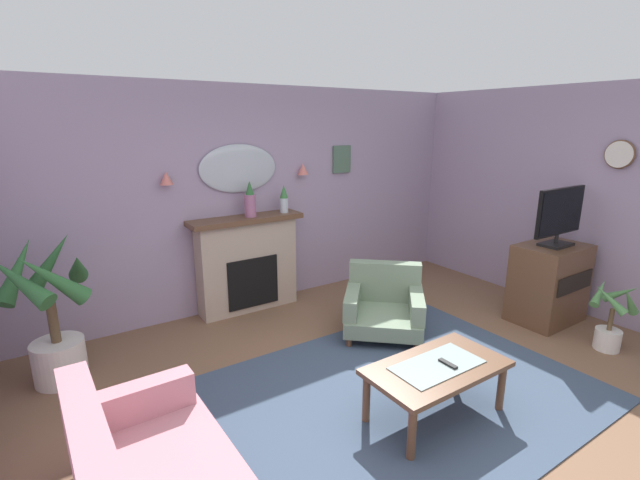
% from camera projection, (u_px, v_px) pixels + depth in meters
% --- Properties ---
extents(floor, '(6.95, 6.44, 0.10)m').
position_uv_depth(floor, '(417.00, 410.00, 3.65)').
color(floor, brown).
rests_on(floor, ground).
extents(wall_back, '(6.95, 0.10, 2.66)m').
position_uv_depth(wall_back, '(260.00, 197.00, 5.52)').
color(wall_back, '#9E8CA8').
rests_on(wall_back, ground).
extents(wall_right, '(0.10, 6.44, 2.66)m').
position_uv_depth(wall_right, '(620.00, 206.00, 4.92)').
color(wall_right, '#9E8CA8').
rests_on(wall_right, ground).
extents(patterned_rug, '(3.20, 2.40, 0.01)m').
position_uv_depth(patterned_rug, '(400.00, 392.00, 3.79)').
color(patterned_rug, '#38475B').
rests_on(patterned_rug, ground).
extents(fireplace, '(1.36, 0.36, 1.16)m').
position_uv_depth(fireplace, '(248.00, 264.00, 5.37)').
color(fireplace, tan).
rests_on(fireplace, ground).
extents(mantel_vase_right, '(0.14, 0.14, 0.42)m').
position_uv_depth(mantel_vase_right, '(250.00, 201.00, 5.18)').
color(mantel_vase_right, '#9E6084').
rests_on(mantel_vase_right, fireplace).
extents(mantel_vase_left, '(0.10, 0.10, 0.34)m').
position_uv_depth(mantel_vase_left, '(284.00, 199.00, 5.43)').
color(mantel_vase_left, silver).
rests_on(mantel_vase_left, fireplace).
extents(wall_mirror, '(0.96, 0.06, 0.56)m').
position_uv_depth(wall_mirror, '(239.00, 169.00, 5.20)').
color(wall_mirror, '#B2BCC6').
extents(wall_sconce_left, '(0.14, 0.14, 0.14)m').
position_uv_depth(wall_sconce_left, '(166.00, 178.00, 4.71)').
color(wall_sconce_left, '#D17066').
extents(wall_sconce_right, '(0.14, 0.14, 0.14)m').
position_uv_depth(wall_sconce_right, '(303.00, 169.00, 5.63)').
color(wall_sconce_right, '#D17066').
extents(wall_clock, '(0.04, 0.31, 0.31)m').
position_uv_depth(wall_clock, '(620.00, 154.00, 4.76)').
color(wall_clock, silver).
extents(framed_picture, '(0.28, 0.03, 0.36)m').
position_uv_depth(framed_picture, '(342.00, 159.00, 6.00)').
color(framed_picture, '#4C6B56').
extents(coffee_table, '(1.10, 0.60, 0.45)m').
position_uv_depth(coffee_table, '(437.00, 372.00, 3.40)').
color(coffee_table, brown).
rests_on(coffee_table, ground).
extents(tv_remote, '(0.04, 0.16, 0.02)m').
position_uv_depth(tv_remote, '(448.00, 364.00, 3.39)').
color(tv_remote, black).
rests_on(tv_remote, coffee_table).
extents(armchair_beside_couch, '(1.14, 1.14, 0.71)m').
position_uv_depth(armchair_beside_couch, '(384.00, 304.00, 4.87)').
color(armchair_beside_couch, gray).
rests_on(armchair_beside_couch, ground).
extents(tv_cabinet, '(0.80, 0.57, 0.90)m').
position_uv_depth(tv_cabinet, '(549.00, 283.00, 5.10)').
color(tv_cabinet, brown).
rests_on(tv_cabinet, ground).
extents(tv_flatscreen, '(0.84, 0.24, 0.65)m').
position_uv_depth(tv_flatscreen, '(560.00, 215.00, 4.88)').
color(tv_flatscreen, black).
rests_on(tv_flatscreen, tv_cabinet).
extents(potted_plant_corner_palm, '(0.78, 0.85, 1.32)m').
position_uv_depth(potted_plant_corner_palm, '(51.00, 315.00, 3.82)').
color(potted_plant_corner_palm, silver).
rests_on(potted_plant_corner_palm, ground).
extents(potted_plant_small_fern, '(0.39, 0.41, 0.74)m').
position_uv_depth(potted_plant_small_fern, '(611.00, 319.00, 4.44)').
color(potted_plant_small_fern, silver).
rests_on(potted_plant_small_fern, ground).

